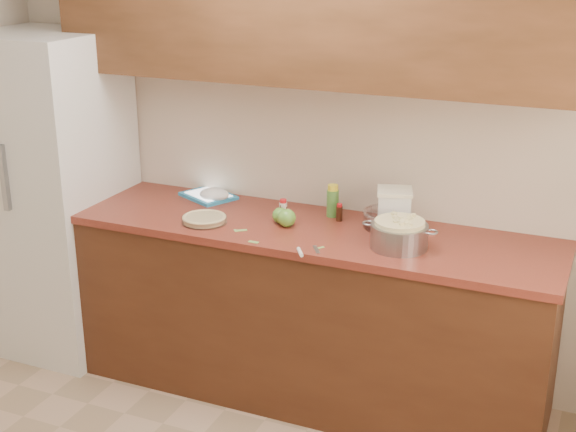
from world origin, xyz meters
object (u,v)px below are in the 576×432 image
at_px(colander, 399,235).
at_px(tablet, 208,196).
at_px(flour_canister, 394,209).
at_px(pie, 204,219).

distance_m(colander, tablet, 1.20).
relative_size(colander, flour_canister, 1.71).
height_order(colander, tablet, colander).
relative_size(flour_canister, tablet, 0.60).
distance_m(colander, flour_canister, 0.24).
xyz_separation_m(pie, colander, (0.98, 0.06, 0.04)).
relative_size(pie, flour_canister, 1.10).
bearing_deg(flour_canister, pie, -162.56).
bearing_deg(tablet, colander, 11.52).
height_order(pie, colander, colander).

